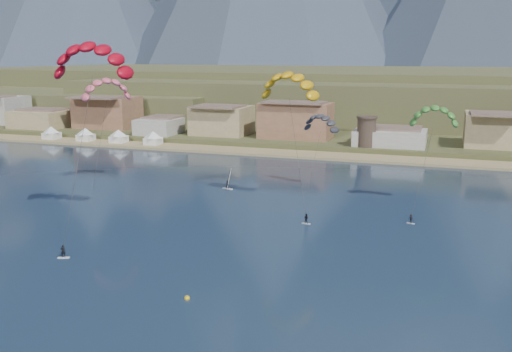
# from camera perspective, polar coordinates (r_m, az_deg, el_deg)

# --- Properties ---
(ground) EXTENTS (2400.00, 2400.00, 0.00)m
(ground) POSITION_cam_1_polar(r_m,az_deg,el_deg) (57.65, -10.66, -16.30)
(ground) COLOR black
(ground) RESTS_ON ground
(beach) EXTENTS (2200.00, 12.00, 0.90)m
(beach) POSITION_cam_1_polar(r_m,az_deg,el_deg) (154.40, 8.82, 1.96)
(beach) COLOR tan
(beach) RESTS_ON ground
(land) EXTENTS (2200.00, 900.00, 4.00)m
(land) POSITION_cam_1_polar(r_m,az_deg,el_deg) (605.00, 16.42, 9.12)
(land) COLOR brown
(land) RESTS_ON ground
(foothills) EXTENTS (940.00, 210.00, 18.00)m
(foothills) POSITION_cam_1_polar(r_m,az_deg,el_deg) (276.93, 18.12, 7.83)
(foothills) COLOR brown
(foothills) RESTS_ON ground
(town) EXTENTS (400.00, 24.00, 12.00)m
(town) POSITION_cam_1_polar(r_m,az_deg,el_deg) (179.39, -2.93, 6.00)
(town) COLOR #BCB6AE
(town) RESTS_ON ground
(watchtower) EXTENTS (5.82, 5.82, 8.60)m
(watchtower) POSITION_cam_1_polar(r_m,az_deg,el_deg) (160.55, 11.16, 4.47)
(watchtower) COLOR #47382D
(watchtower) RESTS_ON ground
(beach_tents) EXTENTS (43.40, 6.40, 5.00)m
(beach_tents) POSITION_cam_1_polar(r_m,az_deg,el_deg) (182.71, -15.46, 4.34)
(beach_tents) COLOR white
(beach_tents) RESTS_ON ground
(kitesurfer_red) EXTENTS (13.83, 19.38, 31.79)m
(kitesurfer_red) POSITION_cam_1_polar(r_m,az_deg,el_deg) (91.80, -16.39, 11.74)
(kitesurfer_red) COLOR silver
(kitesurfer_red) RESTS_ON ground
(kitesurfer_yellow) EXTENTS (12.79, 14.05, 26.18)m
(kitesurfer_yellow) POSITION_cam_1_polar(r_m,az_deg,el_deg) (100.70, 3.41, 9.54)
(kitesurfer_yellow) COLOR silver
(kitesurfer_yellow) RESTS_ON ground
(kitesurfer_green) EXTENTS (8.87, 13.36, 20.48)m
(kitesurfer_green) POSITION_cam_1_polar(r_m,az_deg,el_deg) (103.97, 17.65, 6.06)
(kitesurfer_green) COLOR silver
(kitesurfer_green) RESTS_ON ground
(distant_kite_pink) EXTENTS (9.99, 10.35, 24.25)m
(distant_kite_pink) POSITION_cam_1_polar(r_m,az_deg,el_deg) (119.69, -14.97, 8.88)
(distant_kite_pink) COLOR #262626
(distant_kite_pink) RESTS_ON ground
(distant_kite_dark) EXTENTS (8.89, 7.16, 17.21)m
(distant_kite_dark) POSITION_cam_1_polar(r_m,az_deg,el_deg) (116.13, 6.62, 5.68)
(distant_kite_dark) COLOR #262626
(distant_kite_dark) RESTS_ON ground
(windsurfer) EXTENTS (2.44, 2.69, 4.18)m
(windsurfer) POSITION_cam_1_polar(r_m,az_deg,el_deg) (116.60, -2.84, -0.69)
(windsurfer) COLOR silver
(windsurfer) RESTS_ON ground
(buoy) EXTENTS (0.66, 0.66, 0.66)m
(buoy) POSITION_cam_1_polar(r_m,az_deg,el_deg) (66.01, -7.01, -12.22)
(buoy) COLOR gold
(buoy) RESTS_ON ground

